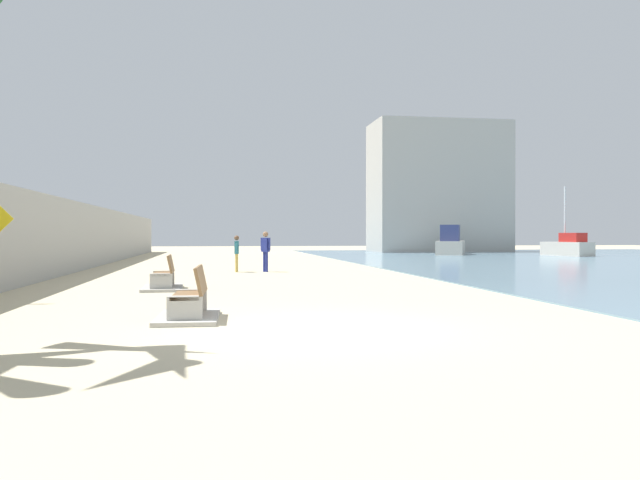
# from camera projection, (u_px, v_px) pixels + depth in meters

# --- Properties ---
(ground_plane) EXTENTS (120.00, 120.00, 0.00)m
(ground_plane) POSITION_uv_depth(u_px,v_px,m) (248.00, 270.00, 28.58)
(ground_plane) COLOR #C6B793
(seawall) EXTENTS (0.80, 64.00, 2.95)m
(seawall) POSITION_uv_depth(u_px,v_px,m) (69.00, 237.00, 27.37)
(seawall) COLOR #ADAAA3
(seawall) RESTS_ON ground
(bench_near) EXTENTS (1.19, 2.14, 0.98)m
(bench_near) POSITION_uv_depth(u_px,v_px,m) (190.00, 307.00, 11.98)
(bench_near) COLOR #ADAAA3
(bench_near) RESTS_ON ground
(bench_far) EXTENTS (1.15, 2.12, 0.98)m
(bench_far) POSITION_uv_depth(u_px,v_px,m) (164.00, 281.00, 18.56)
(bench_far) COLOR #ADAAA3
(bench_far) RESTS_ON ground
(person_walking) EXTENTS (0.38, 0.42, 1.69)m
(person_walking) POSITION_uv_depth(u_px,v_px,m) (266.00, 248.00, 27.31)
(person_walking) COLOR navy
(person_walking) RESTS_ON ground
(person_standing) EXTENTS (0.20, 0.53, 1.53)m
(person_standing) POSITION_uv_depth(u_px,v_px,m) (237.00, 251.00, 27.17)
(person_standing) COLOR gold
(person_standing) RESTS_ON ground
(boat_outer) EXTENTS (4.24, 6.40, 2.26)m
(boat_outer) POSITION_uv_depth(u_px,v_px,m) (451.00, 244.00, 50.50)
(boat_outer) COLOR beige
(boat_outer) RESTS_ON water_bay
(boat_mid_bay) EXTENTS (2.18, 4.31, 5.05)m
(boat_mid_bay) POSITION_uv_depth(u_px,v_px,m) (568.00, 247.00, 47.11)
(boat_mid_bay) COLOR beige
(boat_mid_bay) RESTS_ON water_bay
(harbor_building) EXTENTS (12.00, 6.00, 11.65)m
(harbor_building) POSITION_uv_depth(u_px,v_px,m) (438.00, 188.00, 59.13)
(harbor_building) COLOR #ADAAA3
(harbor_building) RESTS_ON ground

